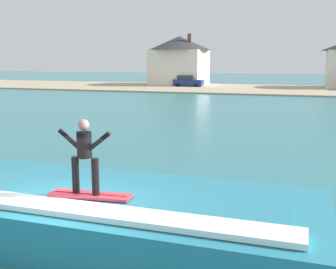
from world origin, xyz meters
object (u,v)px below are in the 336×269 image
at_px(tree_tall_bare, 173,60).
at_px(wave_crest, 96,213).
at_px(surfer, 85,153).
at_px(house_with_chimney, 179,59).
at_px(car_near_shore, 188,81).
at_px(surfboard, 90,195).

bearing_deg(tree_tall_bare, wave_crest, -73.78).
distance_m(surfer, house_with_chimney, 60.16).
xyz_separation_m(surfer, car_near_shore, (-13.11, 54.32, -1.21)).
bearing_deg(car_near_shore, surfer, -76.43).
distance_m(surfboard, house_with_chimney, 60.21).
relative_size(wave_crest, house_with_chimney, 1.02).
bearing_deg(surfer, tree_tall_bare, 106.16).
relative_size(surfboard, car_near_shore, 0.41).
bearing_deg(tree_tall_bare, surfboard, -73.75).
xyz_separation_m(surfer, house_with_chimney, (-15.64, 58.05, 2.24)).
distance_m(wave_crest, car_near_shore, 55.23).
relative_size(surfer, car_near_shore, 0.36).
bearing_deg(surfboard, car_near_shore, 103.67).
xyz_separation_m(wave_crest, house_with_chimney, (-15.52, 57.41, 3.84)).
bearing_deg(wave_crest, tree_tall_bare, 106.22).
xyz_separation_m(wave_crest, tree_tall_bare, (-16.75, 57.59, 3.68)).
bearing_deg(surfer, house_with_chimney, 105.08).
bearing_deg(surfer, wave_crest, 100.99).
xyz_separation_m(wave_crest, surfboard, (0.22, -0.62, 0.65)).
xyz_separation_m(car_near_shore, house_with_chimney, (-2.53, 3.73, 3.45)).
relative_size(surfboard, tree_tall_bare, 0.32).
height_order(wave_crest, house_with_chimney, house_with_chimney).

